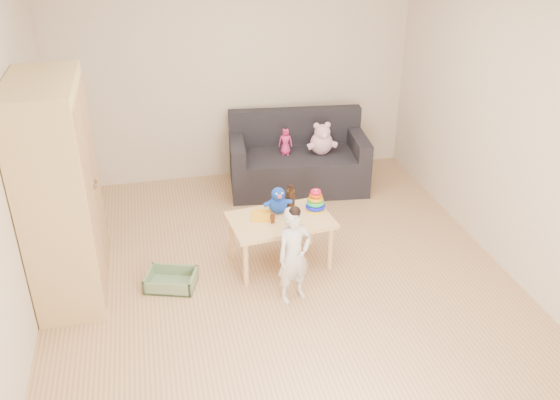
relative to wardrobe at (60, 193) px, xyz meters
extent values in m
plane|color=tan|center=(1.74, -0.26, -0.92)|extent=(4.50, 4.50, 0.00)
plane|color=beige|center=(1.74, 1.99, 0.38)|extent=(4.00, 0.00, 4.00)
plane|color=beige|center=(1.74, -2.51, 0.38)|extent=(4.00, 0.00, 4.00)
plane|color=beige|center=(-0.26, -0.26, 0.38)|extent=(0.00, 4.50, 4.50)
plane|color=beige|center=(3.74, -0.26, 0.38)|extent=(0.00, 4.50, 4.50)
cube|color=#E5CB7E|center=(0.00, 0.00, 0.00)|extent=(0.51, 1.02, 1.83)
cube|color=black|center=(2.33, 1.45, -0.70)|extent=(1.59, 0.92, 0.43)
cube|color=#EAB080|center=(1.79, -0.02, -0.68)|extent=(0.95, 0.66, 0.47)
imported|color=silver|center=(1.78, -0.55, -0.51)|extent=(0.35, 0.28, 0.82)
imported|color=#E32A7C|center=(2.19, 1.45, -0.34)|extent=(0.17, 0.14, 0.30)
cylinder|color=yellow|center=(2.13, 0.06, -0.44)|extent=(0.17, 0.17, 0.02)
cylinder|color=silver|center=(2.13, 0.06, -0.34)|extent=(0.02, 0.02, 0.20)
torus|color=#0E15EF|center=(2.13, 0.06, -0.41)|extent=(0.18, 0.18, 0.04)
torus|color=#1DBF56|center=(2.13, 0.06, -0.37)|extent=(0.16, 0.16, 0.04)
torus|color=#D3990B|center=(2.13, 0.06, -0.33)|extent=(0.14, 0.14, 0.04)
torus|color=#E0450B|center=(2.13, 0.06, -0.29)|extent=(0.12, 0.12, 0.04)
torus|color=#EC0D3D|center=(2.13, 0.06, -0.26)|extent=(0.10, 0.10, 0.03)
cylinder|color=black|center=(1.92, 0.15, -0.36)|extent=(0.08, 0.08, 0.17)
cylinder|color=black|center=(1.92, 0.15, -0.26)|extent=(0.03, 0.03, 0.05)
cylinder|color=black|center=(1.92, 0.15, -0.23)|extent=(0.04, 0.04, 0.01)
cube|color=#FFA81A|center=(1.65, 0.05, -0.44)|extent=(0.25, 0.25, 0.02)
camera|label=1|loc=(0.76, -4.44, 2.14)|focal=38.00mm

